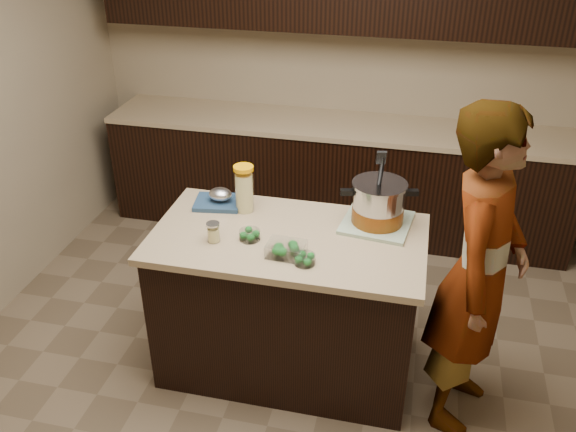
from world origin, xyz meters
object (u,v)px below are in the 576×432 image
stock_pot (378,205)px  lemonade_pitcher (244,190)px  island (288,303)px  person (479,275)px

stock_pot → lemonade_pitcher: size_ratio=1.55×
island → stock_pot: stock_pot is taller
island → person: size_ratio=0.83×
lemonade_pitcher → person: bearing=-14.5°
island → stock_pot: 0.76m
lemonade_pitcher → stock_pot: bearing=0.7°
stock_pot → person: (0.53, -0.34, -0.14)m
island → person: 1.08m
island → lemonade_pitcher: (-0.30, 0.22, 0.57)m
island → lemonade_pitcher: 0.68m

